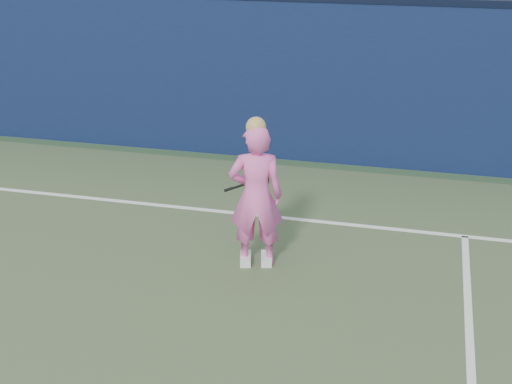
# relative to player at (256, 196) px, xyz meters

# --- Properties ---
(backstop_wall) EXTENTS (24.00, 0.40, 2.50)m
(backstop_wall) POSITION_rel_player_xyz_m (-2.44, 3.80, 0.41)
(backstop_wall) COLOR #0E1C3E
(backstop_wall) RESTS_ON ground
(player) EXTENTS (0.69, 0.53, 1.75)m
(player) POSITION_rel_player_xyz_m (0.00, 0.00, 0.00)
(player) COLOR #FF63BD
(player) RESTS_ON ground
(racket) EXTENTS (0.52, 0.25, 0.29)m
(racket) POSITION_rel_player_xyz_m (-0.12, 0.44, -0.01)
(racket) COLOR black
(racket) RESTS_ON ground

